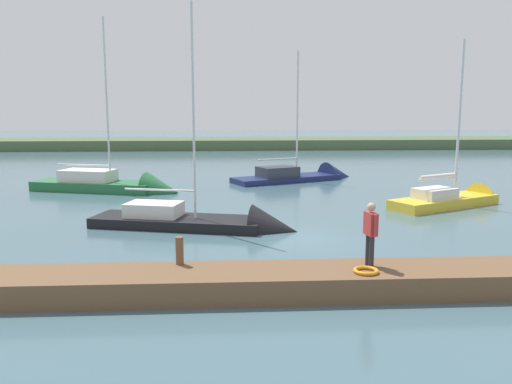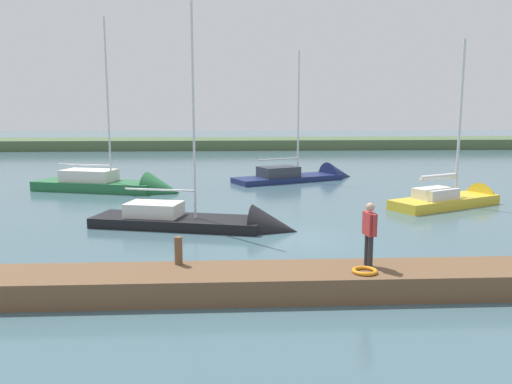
{
  "view_description": "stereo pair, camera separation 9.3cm",
  "coord_description": "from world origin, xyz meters",
  "px_view_note": "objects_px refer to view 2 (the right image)",
  "views": [
    {
      "loc": [
        2.53,
        18.95,
        4.84
      ],
      "look_at": [
        1.34,
        -1.59,
        1.53
      ],
      "focal_mm": 36.11,
      "sensor_mm": 36.0,
      "label": 1
    },
    {
      "loc": [
        2.44,
        18.96,
        4.84
      ],
      "look_at": [
        1.34,
        -1.59,
        1.53
      ],
      "focal_mm": 36.11,
      "sensor_mm": 36.0,
      "label": 2
    }
  ],
  "objects_px": {
    "sailboat_inner_slip": "(118,188)",
    "sailboat_mid_channel": "(460,201)",
    "life_ring_buoy": "(365,271)",
    "sailboat_far_right": "(308,178)",
    "mooring_post_near": "(178,251)",
    "sailboat_far_left": "(211,226)",
    "person_on_dock": "(369,230)"
  },
  "relations": [
    {
      "from": "mooring_post_near",
      "to": "life_ring_buoy",
      "type": "distance_m",
      "value": 4.99
    },
    {
      "from": "sailboat_far_left",
      "to": "sailboat_far_right",
      "type": "height_order",
      "value": "sailboat_far_left"
    },
    {
      "from": "sailboat_inner_slip",
      "to": "sailboat_far_left",
      "type": "relative_size",
      "value": 1.11
    },
    {
      "from": "life_ring_buoy",
      "to": "sailboat_inner_slip",
      "type": "distance_m",
      "value": 20.69
    },
    {
      "from": "sailboat_inner_slip",
      "to": "person_on_dock",
      "type": "relative_size",
      "value": 6.38
    },
    {
      "from": "sailboat_mid_channel",
      "to": "person_on_dock",
      "type": "bearing_deg",
      "value": -150.79
    },
    {
      "from": "sailboat_inner_slip",
      "to": "sailboat_mid_channel",
      "type": "distance_m",
      "value": 19.23
    },
    {
      "from": "life_ring_buoy",
      "to": "sailboat_far_left",
      "type": "bearing_deg",
      "value": -62.4
    },
    {
      "from": "person_on_dock",
      "to": "sailboat_far_right",
      "type": "bearing_deg",
      "value": -103.87
    },
    {
      "from": "sailboat_mid_channel",
      "to": "sailboat_far_right",
      "type": "bearing_deg",
      "value": 96.04
    },
    {
      "from": "life_ring_buoy",
      "to": "person_on_dock",
      "type": "xyz_separation_m",
      "value": [
        -0.24,
        -0.55,
        0.96
      ]
    },
    {
      "from": "sailboat_mid_channel",
      "to": "sailboat_far_right",
      "type": "height_order",
      "value": "sailboat_far_right"
    },
    {
      "from": "life_ring_buoy",
      "to": "sailboat_mid_channel",
      "type": "height_order",
      "value": "sailboat_mid_channel"
    },
    {
      "from": "mooring_post_near",
      "to": "person_on_dock",
      "type": "xyz_separation_m",
      "value": [
        -5.11,
        0.47,
        0.63
      ]
    },
    {
      "from": "sailboat_inner_slip",
      "to": "sailboat_far_left",
      "type": "bearing_deg",
      "value": -43.13
    },
    {
      "from": "sailboat_inner_slip",
      "to": "sailboat_far_right",
      "type": "bearing_deg",
      "value": 36.63
    },
    {
      "from": "person_on_dock",
      "to": "sailboat_far_left",
      "type": "bearing_deg",
      "value": -68.6
    },
    {
      "from": "life_ring_buoy",
      "to": "sailboat_mid_channel",
      "type": "relative_size",
      "value": 0.07
    },
    {
      "from": "mooring_post_near",
      "to": "sailboat_far_left",
      "type": "distance_m",
      "value": 7.2
    },
    {
      "from": "mooring_post_near",
      "to": "sailboat_inner_slip",
      "type": "xyz_separation_m",
      "value": [
        5.23,
        -17.03,
        -0.85
      ]
    },
    {
      "from": "life_ring_buoy",
      "to": "sailboat_inner_slip",
      "type": "relative_size",
      "value": 0.06
    },
    {
      "from": "life_ring_buoy",
      "to": "sailboat_far_right",
      "type": "distance_m",
      "value": 22.63
    },
    {
      "from": "sailboat_far_left",
      "to": "sailboat_inner_slip",
      "type": "bearing_deg",
      "value": 134.79
    },
    {
      "from": "sailboat_far_right",
      "to": "mooring_post_near",
      "type": "bearing_deg",
      "value": -132.27
    },
    {
      "from": "mooring_post_near",
      "to": "sailboat_inner_slip",
      "type": "bearing_deg",
      "value": -72.93
    },
    {
      "from": "sailboat_mid_channel",
      "to": "life_ring_buoy",
      "type": "bearing_deg",
      "value": -150.4
    },
    {
      "from": "mooring_post_near",
      "to": "sailboat_far_left",
      "type": "relative_size",
      "value": 0.08
    },
    {
      "from": "mooring_post_near",
      "to": "sailboat_far_right",
      "type": "height_order",
      "value": "sailboat_far_right"
    },
    {
      "from": "sailboat_far_right",
      "to": "person_on_dock",
      "type": "xyz_separation_m",
      "value": [
        1.78,
        21.98,
        1.56
      ]
    },
    {
      "from": "mooring_post_near",
      "to": "sailboat_far_left",
      "type": "bearing_deg",
      "value": -95.02
    },
    {
      "from": "mooring_post_near",
      "to": "sailboat_mid_channel",
      "type": "height_order",
      "value": "sailboat_mid_channel"
    },
    {
      "from": "sailboat_mid_channel",
      "to": "sailboat_far_left",
      "type": "height_order",
      "value": "sailboat_far_left"
    }
  ]
}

